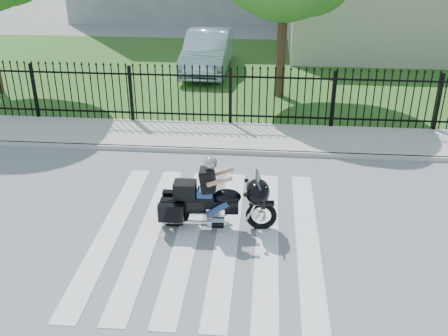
{
  "coord_description": "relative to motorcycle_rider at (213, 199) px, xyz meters",
  "views": [
    {
      "loc": [
        1.1,
        -8.81,
        5.88
      ],
      "look_at": [
        0.24,
        1.07,
        1.0
      ],
      "focal_mm": 42.0,
      "sensor_mm": 36.0,
      "label": 1
    }
  ],
  "objects": [
    {
      "name": "motorcycle_rider",
      "position": [
        0.0,
        0.0,
        0.0
      ],
      "size": [
        2.47,
        0.73,
        1.63
      ],
      "rotation": [
        0.0,
        0.0,
        0.02
      ],
      "color": "black",
      "rests_on": "ground"
    },
    {
      "name": "grass_strip",
      "position": [
        -0.09,
        11.66,
        -0.66
      ],
      "size": [
        40.0,
        12.0,
        0.02
      ],
      "primitive_type": "cube",
      "color": "#2E5C1F",
      "rests_on": "ground"
    },
    {
      "name": "parked_car",
      "position": [
        -1.45,
        11.64,
        0.15
      ],
      "size": [
        1.76,
        4.84,
        1.59
      ],
      "primitive_type": "imported",
      "rotation": [
        0.0,
        0.0,
        -0.02
      ],
      "color": "#A5BAD0",
      "rests_on": "grass_strip"
    },
    {
      "name": "sidewalk",
      "position": [
        -0.09,
        4.66,
        -0.61
      ],
      "size": [
        40.0,
        2.0,
        0.12
      ],
      "primitive_type": "cube",
      "color": "#ADAAA3",
      "rests_on": "ground"
    },
    {
      "name": "iron_fence",
      "position": [
        -0.09,
        5.66,
        0.24
      ],
      "size": [
        26.0,
        0.04,
        1.8
      ],
      "color": "black",
      "rests_on": "ground"
    },
    {
      "name": "ground",
      "position": [
        -0.09,
        -0.34,
        -0.67
      ],
      "size": [
        120.0,
        120.0,
        0.0
      ],
      "primitive_type": "plane",
      "color": "slate",
      "rests_on": "ground"
    },
    {
      "name": "crosswalk",
      "position": [
        -0.09,
        -0.34,
        -0.66
      ],
      "size": [
        5.0,
        5.5,
        0.01
      ],
      "primitive_type": null,
      "color": "silver",
      "rests_on": "ground"
    },
    {
      "name": "building_low",
      "position": [
        6.91,
        15.66,
        1.08
      ],
      "size": [
        10.0,
        6.0,
        3.5
      ],
      "primitive_type": "cube",
      "color": "beige",
      "rests_on": "ground"
    },
    {
      "name": "curb",
      "position": [
        -0.09,
        3.66,
        -0.61
      ],
      "size": [
        40.0,
        0.12,
        0.12
      ],
      "primitive_type": "cube",
      "color": "#ADAAA3",
      "rests_on": "ground"
    }
  ]
}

